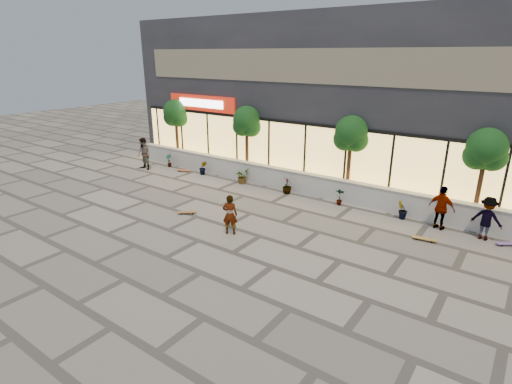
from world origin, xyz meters
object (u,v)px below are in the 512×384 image
Objects in this scene: tree_midwest at (247,123)px; skater_right_near at (442,208)px; tree_west at (176,115)px; tree_east at (486,152)px; skateboard_left at (183,170)px; skateboard_right_far at (508,244)px; skateboard_center at (187,212)px; skater_right_far at (487,218)px; skater_left at (144,154)px; skateboard_right_near at (424,239)px; tree_mideast at (351,136)px; skater_center at (230,215)px.

tree_midwest is 2.23× the size of skater_right_near.
tree_west is 5.50m from tree_midwest.
tree_east is 15.39m from skateboard_left.
tree_midwest is 4.74× the size of skateboard_right_far.
tree_east is at bearing -8.65° from skateboard_center.
skater_right_far is at bearing -68.01° from tree_east.
skater_left reaches higher than skateboard_left.
skater_right_far is (12.07, -1.40, -2.16)m from tree_midwest.
tree_west reaches higher than skater_right_near.
skateboard_right_near is at bearing 46.11° from skater_right_far.
skateboard_right_far is (0.82, -0.10, -0.75)m from skater_right_far.
tree_east reaches higher than skateboard_left.
skateboard_left is (-9.54, -1.50, -2.90)m from tree_mideast.
tree_west is at bearing 98.75° from skateboard_center.
skater_left is at bearing 18.25° from skater_right_near.
tree_midwest reaches higher than skateboard_left.
skateboard_right_far is (12.89, -1.50, -2.90)m from tree_midwest.
tree_west is 11.50m from tree_mideast.
tree_east reaches higher than skater_center.
skateboard_center is at bearing 168.12° from skateboard_right_far.
skater_right_far reaches higher than skateboard_center.
skater_right_far is at bearing -174.97° from skater_center.
skateboard_right_near is at bearing -112.66° from tree_east.
tree_east is 17.54m from skater_left.
skater_right_far is at bearing -13.00° from tree_mideast.
skater_left is at bearing 170.29° from skateboard_right_near.
tree_west is 2.36× the size of skater_right_far.
skateboard_left is (-14.04, -0.10, -0.79)m from skater_right_near.
tree_mideast is at bearing 138.17° from skateboard_right_near.
tree_midwest reaches higher than skater_left.
skateboard_right_far is at bearing -47.23° from tree_east.
skater_left is at bearing -156.58° from tree_midwest.
skateboard_left is (2.20, 0.99, -0.86)m from skater_left.
tree_west is 4.39× the size of skateboard_left.
skater_center is 7.29m from skateboard_right_near.
skater_right_near is at bearing -12.49° from skateboard_center.
tree_west reaches higher than skateboard_right_near.
tree_east is 3.55m from skateboard_right_far.
skater_center is (-1.93, -6.53, -2.20)m from tree_mideast.
skater_right_far reaches higher than skateboard_right_far.
tree_west reaches higher than skateboard_left.
skater_center is 2.06× the size of skateboard_center.
skateboard_left reaches higher than skateboard_right_far.
tree_midwest is (5.50, 0.00, 0.00)m from tree_west.
tree_west is at bearing 161.37° from skateboard_right_near.
skater_right_near reaches higher than skateboard_left.
tree_mideast is 1.00× the size of tree_east.
skater_right_near is (4.50, -1.40, -2.11)m from tree_mideast.
skater_center is 0.83× the size of skater_left.
tree_mideast is at bearing 16.40° from skater_left.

